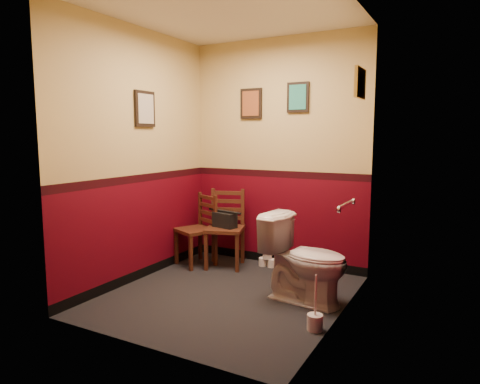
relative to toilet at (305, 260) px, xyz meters
name	(u,v)px	position (x,y,z in m)	size (l,w,h in m)	color
floor	(228,295)	(-0.72, -0.21, -0.41)	(2.20, 2.40, 0.00)	black
ceiling	(227,9)	(-0.72, -0.21, 2.29)	(2.20, 2.40, 0.00)	silver
wall_back	(278,154)	(-0.72, 0.99, 0.94)	(2.20, 2.70, 0.00)	#4F0411
wall_front	(142,166)	(-0.72, -1.41, 0.94)	(2.20, 2.70, 0.00)	#4F0411
wall_left	(139,156)	(-1.82, -0.21, 0.94)	(2.40, 2.70, 0.00)	#4F0411
wall_right	(343,162)	(0.38, -0.21, 0.94)	(2.40, 2.70, 0.00)	#4F0411
grab_bar	(345,205)	(0.35, 0.04, 0.54)	(0.05, 0.56, 0.06)	silver
framed_print_back_a	(251,104)	(-1.07, 0.97, 1.54)	(0.28, 0.04, 0.36)	black
framed_print_back_b	(298,97)	(-0.47, 0.97, 1.59)	(0.26, 0.04, 0.34)	black
framed_print_left	(145,109)	(-1.80, -0.11, 1.44)	(0.04, 0.30, 0.38)	black
framed_print_right	(360,83)	(0.36, 0.39, 1.64)	(0.04, 0.34, 0.28)	olive
toilet	(305,260)	(0.00, 0.00, 0.00)	(0.46, 0.83, 0.81)	white
toilet_brush	(315,321)	(0.28, -0.54, -0.33)	(0.13, 0.13, 0.46)	silver
chair_left	(198,230)	(-1.55, 0.51, 0.03)	(0.53, 0.53, 0.86)	#462215
chair_right	(225,228)	(-1.23, 0.62, 0.06)	(0.54, 0.54, 0.92)	#462215
handbag	(225,220)	(-1.22, 0.58, 0.17)	(0.31, 0.19, 0.21)	black
tp_stack	(267,253)	(-0.77, 0.82, -0.24)	(0.22, 0.14, 0.39)	silver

